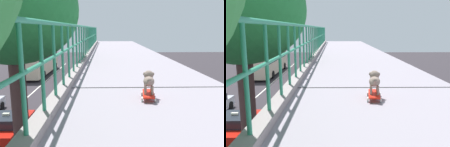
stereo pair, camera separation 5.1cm
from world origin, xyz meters
TOP-DOWN VIEW (x-y plane):
  - overpass_deck at (1.24, 0.00)m, footprint 3.07×35.88m
  - green_railing at (-0.25, -0.00)m, footprint 0.20×34.08m
  - car_red_taxi_fifth at (-4.94, 10.25)m, footprint 1.83×4.04m
  - city_bus at (-8.49, 29.99)m, footprint 2.74×11.24m
  - roadside_tree_mid at (-2.64, 5.94)m, footprint 4.44×4.44m
  - toy_skateboard at (1.12, 1.12)m, footprint 0.26×0.51m
  - small_dog at (1.13, 1.14)m, footprint 0.20×0.39m

SIDE VIEW (x-z plane):
  - car_red_taxi_fifth at x=-4.94m, z-range -0.10..1.54m
  - city_bus at x=-8.49m, z-range 0.22..3.49m
  - overpass_deck at x=1.24m, z-range 4.70..5.08m
  - toy_skateboard at x=1.12m, z-range 5.11..5.20m
  - green_railing at x=-0.25m, z-range 4.77..5.93m
  - small_dog at x=1.13m, z-range 5.21..5.54m
  - roadside_tree_mid at x=-2.64m, z-range 2.36..11.02m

